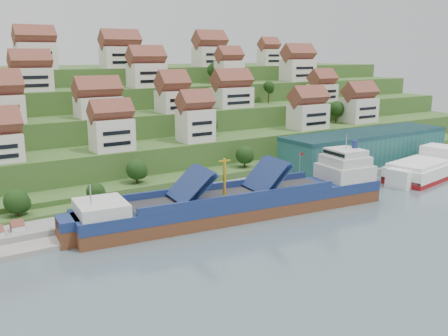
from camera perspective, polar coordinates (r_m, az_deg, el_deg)
ground at (r=118.92m, az=5.24°, el=-4.80°), size 300.00×300.00×0.00m
quay at (r=142.04m, az=7.83°, el=-1.47°), size 180.00×14.00×2.20m
hillside at (r=206.23m, az=-12.92°, el=5.50°), size 260.00×128.00×31.00m
hillside_village at (r=165.30m, az=-8.59°, el=8.80°), size 158.92×63.41×28.71m
hillside_trees at (r=155.40m, az=-5.64°, el=6.36°), size 143.88×62.41×32.11m
warehouse at (r=164.44m, az=15.90°, el=2.30°), size 60.00×15.00×10.00m
flagpole at (r=135.85m, az=8.68°, el=0.35°), size 1.28×0.16×8.00m
cargo_ship at (r=114.31m, az=2.67°, el=-3.84°), size 74.54×19.34×16.30m
second_ship at (r=160.91m, az=22.30°, el=0.00°), size 33.74×17.34×9.33m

